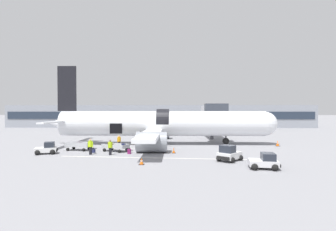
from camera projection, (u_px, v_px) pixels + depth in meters
ground_plane at (141, 149)px, 33.25m from camera, size 500.00×500.00×0.00m
apron_marking_line at (164, 158)px, 26.83m from camera, size 22.14×1.96×0.01m
terminal_strip at (160, 116)px, 78.13m from camera, size 87.93×9.92×6.41m
jet_bridge_stub at (213, 114)px, 43.54m from camera, size 3.46×10.46×5.93m
airplane at (160, 124)px, 37.74m from camera, size 32.96×27.99×11.32m
baggage_tug_lead at (264, 162)px, 21.99m from camera, size 2.66×2.40×1.32m
baggage_tug_mid at (229, 154)px, 25.28m from camera, size 2.70×2.81×1.56m
baggage_tug_rear at (47, 149)px, 29.42m from camera, size 2.63×2.21×1.33m
baggage_cart_loading at (116, 147)px, 31.26m from camera, size 3.99×2.66×1.07m
baggage_cart_queued at (79, 146)px, 32.06m from camera, size 3.94×2.06×1.00m
ground_crew_loader_a at (144, 142)px, 33.73m from camera, size 0.53×0.46×1.53m
ground_crew_loader_b at (90, 146)px, 28.96m from camera, size 0.61×0.44×1.77m
ground_crew_driver at (110, 147)px, 28.69m from camera, size 0.54×0.54×1.67m
ground_crew_supervisor at (119, 141)px, 34.25m from camera, size 0.53×0.53×1.67m
ground_crew_helper at (151, 142)px, 33.04m from camera, size 0.57×0.46×1.65m
ground_crew_marshal at (140, 143)px, 32.81m from camera, size 0.51×0.51×1.60m
suitcase_on_tarmac_upright at (93, 151)px, 30.24m from camera, size 0.57×0.37×0.58m
suitcase_on_tarmac_spare at (129, 151)px, 29.39m from camera, size 0.41×0.29×0.69m
safety_cone_nose at (278, 143)px, 35.91m from camera, size 0.57×0.57×0.75m
safety_cone_engine_left at (142, 161)px, 23.62m from camera, size 0.50×0.50×0.60m
safety_cone_wingtip at (174, 150)px, 29.94m from camera, size 0.43×0.43×0.66m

